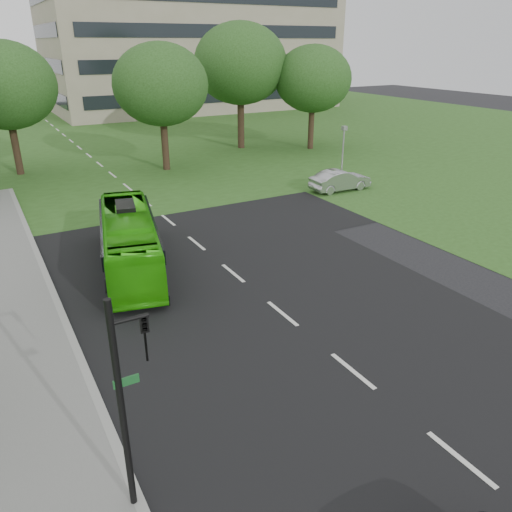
{
  "coord_description": "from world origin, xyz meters",
  "views": [
    {
      "loc": [
        -8.72,
        -11.47,
        9.2
      ],
      "look_at": [
        -0.02,
        3.94,
        1.6
      ],
      "focal_mm": 35.0,
      "sensor_mm": 36.0,
      "label": 1
    }
  ],
  "objects_px": {
    "tree_park_d": "(240,64)",
    "tree_park_e": "(313,79)",
    "camera_pole": "(343,147)",
    "office_building": "(190,17)",
    "bus": "(130,241)",
    "traffic_light": "(128,393)",
    "tree_park_c": "(161,85)",
    "sedan": "(340,180)",
    "tree_park_b": "(4,86)"
  },
  "relations": [
    {
      "from": "tree_park_d",
      "to": "tree_park_e",
      "type": "height_order",
      "value": "tree_park_d"
    },
    {
      "from": "office_building",
      "to": "tree_park_e",
      "type": "height_order",
      "value": "office_building"
    },
    {
      "from": "office_building",
      "to": "bus",
      "type": "bearing_deg",
      "value": -115.67
    },
    {
      "from": "tree_park_c",
      "to": "tree_park_e",
      "type": "xyz_separation_m",
      "value": [
        14.64,
        1.32,
        -0.14
      ]
    },
    {
      "from": "tree_park_c",
      "to": "tree_park_e",
      "type": "height_order",
      "value": "tree_park_c"
    },
    {
      "from": "bus",
      "to": "traffic_light",
      "type": "distance_m",
      "value": 12.81
    },
    {
      "from": "tree_park_d",
      "to": "sedan",
      "type": "height_order",
      "value": "tree_park_d"
    },
    {
      "from": "tree_park_e",
      "to": "sedan",
      "type": "height_order",
      "value": "tree_park_e"
    },
    {
      "from": "tree_park_c",
      "to": "office_building",
      "type": "bearing_deg",
      "value": 63.92
    },
    {
      "from": "tree_park_c",
      "to": "traffic_light",
      "type": "bearing_deg",
      "value": -111.1
    },
    {
      "from": "sedan",
      "to": "traffic_light",
      "type": "height_order",
      "value": "traffic_light"
    },
    {
      "from": "tree_park_c",
      "to": "sedan",
      "type": "height_order",
      "value": "tree_park_c"
    },
    {
      "from": "tree_park_e",
      "to": "office_building",
      "type": "bearing_deg",
      "value": 84.87
    },
    {
      "from": "tree_park_e",
      "to": "sedan",
      "type": "distance_m",
      "value": 15.36
    },
    {
      "from": "traffic_light",
      "to": "camera_pole",
      "type": "xyz_separation_m",
      "value": [
        20.34,
        18.85,
        -0.38
      ]
    },
    {
      "from": "tree_park_c",
      "to": "camera_pole",
      "type": "relative_size",
      "value": 2.32
    },
    {
      "from": "office_building",
      "to": "tree_park_d",
      "type": "xyz_separation_m",
      "value": [
        -8.6,
        -31.48,
        -5.07
      ]
    },
    {
      "from": "tree_park_b",
      "to": "traffic_light",
      "type": "height_order",
      "value": "tree_park_b"
    },
    {
      "from": "bus",
      "to": "camera_pole",
      "type": "xyz_separation_m",
      "value": [
        16.9,
        6.63,
        1.34
      ]
    },
    {
      "from": "tree_park_c",
      "to": "traffic_light",
      "type": "height_order",
      "value": "tree_park_c"
    },
    {
      "from": "tree_park_c",
      "to": "bus",
      "type": "xyz_separation_m",
      "value": [
        -7.78,
        -16.85,
        -5.07
      ]
    },
    {
      "from": "camera_pole",
      "to": "traffic_light",
      "type": "bearing_deg",
      "value": -113.38
    },
    {
      "from": "tree_park_e",
      "to": "camera_pole",
      "type": "distance_m",
      "value": 13.28
    },
    {
      "from": "tree_park_b",
      "to": "tree_park_c",
      "type": "distance_m",
      "value": 10.92
    },
    {
      "from": "tree_park_b",
      "to": "tree_park_e",
      "type": "relative_size",
      "value": 1.04
    },
    {
      "from": "tree_park_e",
      "to": "sedan",
      "type": "xyz_separation_m",
      "value": [
        -6.57,
        -12.75,
        -5.49
      ]
    },
    {
      "from": "tree_park_d",
      "to": "traffic_light",
      "type": "height_order",
      "value": "tree_park_d"
    },
    {
      "from": "tree_park_c",
      "to": "camera_pole",
      "type": "height_order",
      "value": "tree_park_c"
    },
    {
      "from": "office_building",
      "to": "bus",
      "type": "xyz_separation_m",
      "value": [
        -25.57,
        -53.18,
        -11.25
      ]
    },
    {
      "from": "tree_park_c",
      "to": "bus",
      "type": "relative_size",
      "value": 1.04
    },
    {
      "from": "tree_park_d",
      "to": "sedan",
      "type": "distance_m",
      "value": 17.66
    },
    {
      "from": "office_building",
      "to": "tree_park_b",
      "type": "xyz_separation_m",
      "value": [
        -27.94,
        -32.35,
        -6.12
      ]
    },
    {
      "from": "tree_park_b",
      "to": "tree_park_d",
      "type": "height_order",
      "value": "tree_park_d"
    },
    {
      "from": "tree_park_b",
      "to": "bus",
      "type": "bearing_deg",
      "value": -83.49
    },
    {
      "from": "tree_park_d",
      "to": "camera_pole",
      "type": "relative_size",
      "value": 2.73
    },
    {
      "from": "sedan",
      "to": "tree_park_d",
      "type": "bearing_deg",
      "value": -2.54
    },
    {
      "from": "tree_park_e",
      "to": "tree_park_d",
      "type": "bearing_deg",
      "value": 147.05
    },
    {
      "from": "tree_park_c",
      "to": "camera_pole",
      "type": "distance_m",
      "value": 14.19
    },
    {
      "from": "tree_park_d",
      "to": "bus",
      "type": "relative_size",
      "value": 1.22
    },
    {
      "from": "sedan",
      "to": "tree_park_e",
      "type": "bearing_deg",
      "value": -25.89
    },
    {
      "from": "tree_park_e",
      "to": "sedan",
      "type": "bearing_deg",
      "value": -117.27
    },
    {
      "from": "tree_park_d",
      "to": "bus",
      "type": "xyz_separation_m",
      "value": [
        -16.96,
        -21.7,
        -6.17
      ]
    },
    {
      "from": "tree_park_e",
      "to": "bus",
      "type": "height_order",
      "value": "tree_park_e"
    },
    {
      "from": "sedan",
      "to": "tree_park_b",
      "type": "bearing_deg",
      "value": 51.13
    },
    {
      "from": "tree_park_e",
      "to": "traffic_light",
      "type": "bearing_deg",
      "value": -130.4
    },
    {
      "from": "office_building",
      "to": "sedan",
      "type": "xyz_separation_m",
      "value": [
        -9.72,
        -47.77,
        -11.81
      ]
    },
    {
      "from": "sedan",
      "to": "tree_park_c",
      "type": "bearing_deg",
      "value": 36.58
    },
    {
      "from": "sedan",
      "to": "office_building",
      "type": "bearing_deg",
      "value": -10.12
    },
    {
      "from": "sedan",
      "to": "traffic_light",
      "type": "relative_size",
      "value": 0.83
    },
    {
      "from": "tree_park_b",
      "to": "camera_pole",
      "type": "bearing_deg",
      "value": -36.39
    }
  ]
}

